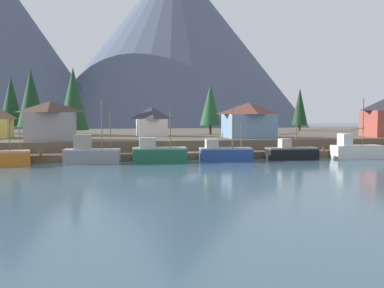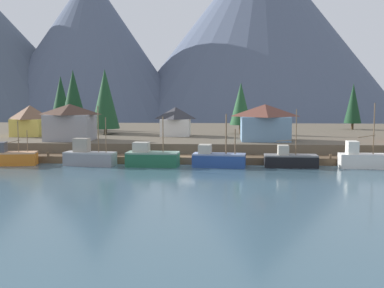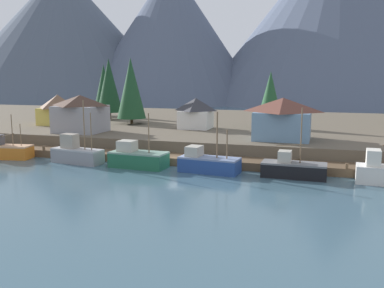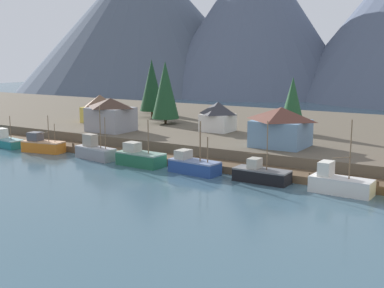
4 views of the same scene
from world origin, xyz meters
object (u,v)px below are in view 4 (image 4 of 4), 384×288
fishing_boat_grey (95,151)px  fishing_boat_orange (42,145)px  house_yellow (100,108)px  conifer_back_left (152,85)px  fishing_boat_black (261,174)px  house_white (218,116)px  fishing_boat_green (140,158)px  conifer_near_right (293,100)px  conifer_mid_left (152,85)px  fishing_boat_white (339,184)px  house_blue (281,126)px  fishing_boat_blue (193,165)px  conifer_mid_right (165,90)px  fishing_boat_teal (6,141)px  house_grey (111,114)px

fishing_boat_grey → fishing_boat_orange: bearing=-170.1°
house_yellow → conifer_back_left: 13.02m
fishing_boat_black → house_white: fishing_boat_black is taller
fishing_boat_green → house_yellow: house_yellow is taller
fishing_boat_grey → conifer_near_right: 34.53m
fishing_boat_green → house_white: house_white is taller
fishing_boat_black → conifer_mid_left: bearing=141.2°
fishing_boat_green → fishing_boat_white: size_ratio=0.83×
fishing_boat_orange → house_blue: bearing=9.2°
fishing_boat_orange → conifer_back_left: (-0.17, 30.94, 8.28)m
fishing_boat_blue → fishing_boat_black: size_ratio=0.93×
house_blue → conifer_mid_right: conifer_mid_right is taller
house_blue → conifer_back_left: (-36.79, 18.34, 3.95)m
fishing_boat_teal → house_blue: size_ratio=0.93×
fishing_boat_grey → fishing_boat_black: bearing=9.1°
fishing_boat_white → conifer_near_right: bearing=124.1°
house_blue → house_grey: (-31.31, -1.44, 0.01)m
conifer_back_left → house_grey: bearing=-74.5°
house_grey → house_blue: bearing=2.6°
fishing_boat_black → fishing_boat_blue: bearing=-177.0°
fishing_boat_grey → house_grey: bearing=127.4°
conifer_back_left → conifer_mid_left: bearing=126.5°
conifer_back_left → house_yellow: bearing=-110.8°
house_grey → fishing_boat_blue: bearing=-24.7°
conifer_back_left → fishing_boat_grey: bearing=-69.5°
house_blue → house_white: 17.33m
fishing_boat_white → house_white: fishing_boat_white is taller
fishing_boat_green → conifer_near_right: size_ratio=0.75×
fishing_boat_orange → fishing_boat_grey: (11.29, 0.25, 0.10)m
fishing_boat_grey → house_grey: (-5.99, 10.91, 4.23)m
house_grey → conifer_mid_right: (2.59, 13.17, 3.62)m
fishing_boat_grey → conifer_mid_left: (-16.16, 37.03, 7.73)m
conifer_mid_left → fishing_boat_black: bearing=-40.0°
fishing_boat_blue → conifer_near_right: 27.08m
house_white → fishing_boat_orange: bearing=-135.7°
house_white → conifer_back_left: (-21.60, 9.99, 4.28)m
house_blue → conifer_near_right: conifer_near_right is taller
conifer_near_right → conifer_back_left: conifer_back_left is taller
house_yellow → house_blue: (41.18, -6.79, 0.17)m
house_grey → fishing_boat_green: bearing=-36.7°
fishing_boat_green → house_blue: size_ratio=0.91×
fishing_boat_blue → house_grey: house_grey is taller
fishing_boat_black → house_grey: 35.64m
fishing_boat_green → fishing_boat_blue: fishing_boat_blue is taller
conifer_back_left → fishing_boat_blue: bearing=-46.4°
fishing_boat_grey → conifer_near_right: conifer_near_right is taller
fishing_boat_green → house_grey: bearing=146.6°
fishing_boat_orange → conifer_mid_right: 26.79m
house_white → house_grey: house_grey is taller
fishing_boat_green → house_blue: (16.53, 12.45, 4.30)m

